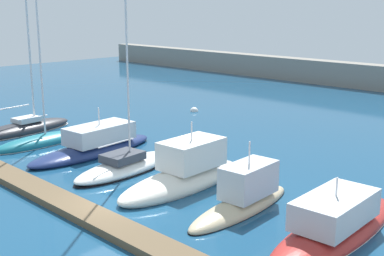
% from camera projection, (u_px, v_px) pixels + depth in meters
% --- Properties ---
extents(ground_plane, '(120.00, 120.00, 0.00)m').
position_uv_depth(ground_plane, '(112.00, 208.00, 24.68)').
color(ground_plane, navy).
extents(dock_pier, '(39.39, 1.52, 0.36)m').
position_uv_depth(dock_pier, '(86.00, 214.00, 23.62)').
color(dock_pier, brown).
rests_on(dock_pier, ground_plane).
extents(sailboat_charcoal_nearest, '(3.48, 8.62, 13.61)m').
position_uv_depth(sailboat_charcoal_nearest, '(23.00, 128.00, 39.38)').
color(sailboat_charcoal_nearest, '#2D2D33').
rests_on(sailboat_charcoal_nearest, ground_plane).
extents(sailboat_teal_second, '(2.48, 7.39, 12.70)m').
position_uv_depth(sailboat_teal_second, '(42.00, 141.00, 36.03)').
color(sailboat_teal_second, '#19707F').
rests_on(sailboat_teal_second, ground_plane).
extents(motorboat_navy_third, '(3.62, 9.96, 3.26)m').
position_uv_depth(motorboat_navy_third, '(95.00, 144.00, 33.92)').
color(motorboat_navy_third, navy).
rests_on(motorboat_navy_third, ground_plane).
extents(sailboat_white_fourth, '(3.23, 7.87, 15.23)m').
position_uv_depth(sailboat_white_fourth, '(126.00, 165.00, 30.17)').
color(sailboat_white_fourth, white).
rests_on(sailboat_white_fourth, ground_plane).
extents(motorboat_ivory_fifth, '(3.19, 8.96, 3.87)m').
position_uv_depth(motorboat_ivory_fifth, '(185.00, 174.00, 27.73)').
color(motorboat_ivory_fifth, silver).
rests_on(motorboat_ivory_fifth, ground_plane).
extents(motorboat_sand_sixth, '(2.36, 7.62, 3.66)m').
position_uv_depth(motorboat_sand_sixth, '(244.00, 197.00, 24.56)').
color(motorboat_sand_sixth, beige).
rests_on(motorboat_sand_sixth, ground_plane).
extents(motorboat_red_seventh, '(3.20, 10.15, 2.99)m').
position_uv_depth(motorboat_red_seventh, '(336.00, 224.00, 21.86)').
color(motorboat_red_seventh, '#B72D28').
rests_on(motorboat_red_seventh, ground_plane).
extents(mooring_buoy_white, '(0.76, 0.76, 0.76)m').
position_uv_depth(mooring_buoy_white, '(194.00, 111.00, 47.23)').
color(mooring_buoy_white, white).
rests_on(mooring_buoy_white, ground_plane).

